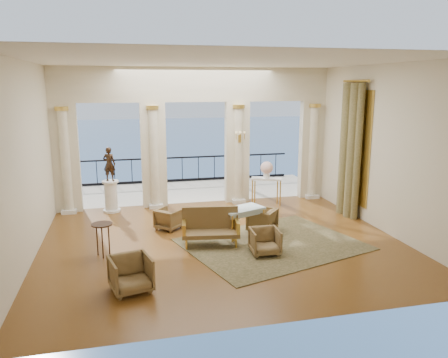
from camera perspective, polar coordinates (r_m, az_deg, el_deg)
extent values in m
plane|color=#49270C|center=(11.29, -0.20, -8.27)|extent=(9.00, 9.00, 0.00)
plane|color=beige|center=(6.95, 7.26, -2.10)|extent=(9.00, 0.00, 9.00)
plane|color=beige|center=(10.65, -24.54, 1.91)|extent=(0.00, 8.00, 8.00)
plane|color=beige|center=(12.50, 20.36, 3.65)|extent=(0.00, 8.00, 8.00)
plane|color=white|center=(10.58, -0.22, 15.20)|extent=(9.00, 9.00, 0.00)
cube|color=beige|center=(14.34, -3.77, 12.21)|extent=(9.00, 0.30, 1.10)
cube|color=beige|center=(14.43, -19.93, 2.53)|extent=(0.80, 0.30, 3.40)
cylinder|color=beige|center=(14.27, -19.98, 2.01)|extent=(0.28, 0.28, 3.20)
cylinder|color=gold|center=(14.09, -20.47, 8.63)|extent=(0.40, 0.40, 0.12)
cube|color=silver|center=(14.60, -19.54, -3.94)|extent=(0.45, 0.45, 0.12)
cube|color=beige|center=(14.36, -9.17, 3.07)|extent=(0.80, 0.30, 3.40)
cylinder|color=beige|center=(14.20, -9.10, 2.55)|extent=(0.28, 0.28, 3.20)
cylinder|color=gold|center=(14.02, -9.33, 9.22)|extent=(0.40, 0.40, 0.12)
cube|color=silver|center=(14.53, -8.90, -3.44)|extent=(0.45, 0.45, 0.12)
cube|color=beige|center=(14.82, 1.71, 3.50)|extent=(0.80, 0.30, 3.40)
cylinder|color=beige|center=(14.66, 1.89, 3.01)|extent=(0.28, 0.28, 3.20)
cylinder|color=gold|center=(14.49, 1.93, 9.46)|extent=(0.40, 0.40, 0.12)
cube|color=silver|center=(14.99, 1.85, -2.81)|extent=(0.45, 0.45, 0.12)
cube|color=beige|center=(15.72, 11.28, 3.78)|extent=(0.80, 0.30, 3.40)
cylinder|color=beige|center=(15.58, 11.54, 3.32)|extent=(0.28, 0.28, 3.20)
cylinder|color=gold|center=(15.41, 11.80, 9.39)|extent=(0.40, 0.40, 0.12)
cube|color=silver|center=(15.88, 11.30, -2.18)|extent=(0.45, 0.45, 0.12)
cube|color=#BDB3A0|center=(16.76, -4.69, -1.60)|extent=(10.00, 3.60, 0.10)
cube|color=black|center=(18.10, -5.51, 2.81)|extent=(9.00, 0.06, 0.06)
cube|color=black|center=(18.28, -5.45, -0.12)|extent=(9.00, 0.06, 0.10)
cylinder|color=black|center=(18.19, -5.48, 1.26)|extent=(0.03, 0.03, 1.00)
cylinder|color=black|center=(18.11, -18.43, 0.63)|extent=(0.03, 0.03, 1.00)
cylinder|color=black|center=(19.16, 6.76, 1.79)|extent=(0.03, 0.03, 1.00)
cylinder|color=#4C3823|center=(17.55, 1.30, 6.20)|extent=(0.20, 0.20, 4.20)
plane|color=#30599C|center=(71.04, -11.22, 4.00)|extent=(160.00, 160.00, 0.00)
cylinder|color=brown|center=(13.31, 17.09, 3.27)|extent=(0.26, 0.26, 4.00)
cylinder|color=brown|center=(13.68, 16.00, 3.56)|extent=(0.32, 0.32, 4.00)
cylinder|color=brown|center=(14.09, 15.26, 3.85)|extent=(0.26, 0.26, 4.00)
cylinder|color=gold|center=(13.58, 16.86, 12.14)|extent=(0.08, 1.40, 0.08)
cube|color=gold|center=(13.77, 16.79, 3.99)|extent=(0.04, 1.60, 3.40)
cube|color=gold|center=(14.44, 2.05, 5.27)|extent=(0.10, 0.04, 0.25)
cylinder|color=gold|center=(14.32, 1.59, 5.62)|extent=(0.02, 0.02, 0.22)
cylinder|color=gold|center=(14.35, 2.14, 5.63)|extent=(0.02, 0.02, 0.22)
cylinder|color=gold|center=(14.39, 2.68, 5.64)|extent=(0.02, 0.02, 0.22)
cube|color=#2A3217|center=(11.21, 6.33, -8.45)|extent=(4.92, 4.31, 0.02)
imported|color=#4C3F1C|center=(8.85, -12.09, -11.84)|extent=(0.90, 0.86, 0.77)
imported|color=#4C3F1C|center=(10.49, 5.38, -7.96)|extent=(0.70, 0.66, 0.68)
imported|color=#4C3F1C|center=(12.02, 4.99, -5.23)|extent=(0.94, 0.94, 0.71)
imported|color=#4C3F1C|center=(12.30, -7.20, -5.04)|extent=(0.85, 0.85, 0.64)
cube|color=#4C3F1C|center=(10.96, -1.73, -7.15)|extent=(1.49, 0.78, 0.11)
cube|color=#4C3F1C|center=(11.12, -1.82, -5.05)|extent=(1.42, 0.29, 0.58)
cube|color=gold|center=(10.89, -5.24, -6.29)|extent=(0.17, 0.58, 0.27)
cube|color=gold|center=(10.95, 1.74, -6.12)|extent=(0.17, 0.58, 0.27)
cylinder|color=gold|center=(10.80, -4.93, -8.55)|extent=(0.05, 0.05, 0.26)
cylinder|color=gold|center=(10.86, 1.59, -8.38)|extent=(0.05, 0.05, 0.26)
cylinder|color=gold|center=(11.23, -4.93, -7.71)|extent=(0.05, 0.05, 0.26)
cylinder|color=gold|center=(11.29, 1.32, -7.56)|extent=(0.05, 0.05, 0.26)
cube|color=#AACEDB|center=(11.52, 2.41, -3.92)|extent=(1.28, 1.00, 0.05)
cylinder|color=gold|center=(11.15, 1.10, -6.57)|extent=(0.05, 0.05, 0.72)
cylinder|color=gold|center=(11.75, 5.15, -5.60)|extent=(0.05, 0.05, 0.72)
cylinder|color=gold|center=(11.54, -0.42, -5.89)|extent=(0.05, 0.05, 0.72)
cylinder|color=gold|center=(12.13, 3.57, -5.01)|extent=(0.05, 0.05, 0.72)
cylinder|color=silver|center=(14.35, -14.44, -3.99)|extent=(0.55, 0.55, 0.07)
cylinder|color=silver|center=(14.23, -14.54, -2.19)|extent=(0.40, 0.40, 0.88)
cylinder|color=silver|center=(14.12, -14.64, -0.33)|extent=(0.51, 0.51, 0.05)
imported|color=#312115|center=(14.01, -14.76, 1.91)|extent=(0.45, 0.37, 1.07)
cube|color=silver|center=(14.44, 5.58, 0.04)|extent=(1.06, 0.73, 0.06)
cylinder|color=gold|center=(14.44, 3.76, -1.84)|extent=(0.05, 0.05, 0.89)
cylinder|color=gold|center=(14.39, 7.26, -1.96)|extent=(0.05, 0.05, 0.89)
cylinder|color=gold|center=(14.71, 3.85, -1.59)|extent=(0.05, 0.05, 0.89)
cylinder|color=gold|center=(14.66, 7.29, -1.70)|extent=(0.05, 0.05, 0.89)
cylinder|color=white|center=(14.40, 5.59, 0.65)|extent=(0.21, 0.21, 0.26)
sphere|color=pink|center=(14.36, 5.61, 1.47)|extent=(0.41, 0.41, 0.41)
cylinder|color=black|center=(10.57, -15.66, -5.73)|extent=(0.49, 0.49, 0.03)
cylinder|color=black|center=(10.76, -14.80, -7.58)|extent=(0.03, 0.03, 0.76)
cylinder|color=black|center=(10.78, -16.24, -7.63)|extent=(0.03, 0.03, 0.76)
cylinder|color=black|center=(10.55, -15.59, -8.03)|extent=(0.03, 0.03, 0.76)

